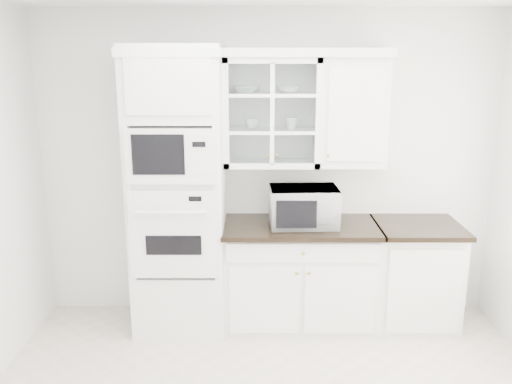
{
  "coord_description": "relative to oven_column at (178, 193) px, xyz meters",
  "views": [
    {
      "loc": [
        -0.09,
        -2.96,
        2.33
      ],
      "look_at": [
        -0.1,
        1.05,
        1.3
      ],
      "focal_mm": 38.0,
      "sensor_mm": 36.0,
      "label": 1
    }
  ],
  "objects": [
    {
      "name": "upper_cabinet_glass",
      "position": [
        0.78,
        0.17,
        0.65
      ],
      "size": [
        0.8,
        0.33,
        0.9
      ],
      "color": "white",
      "rests_on": "room_shell"
    },
    {
      "name": "bowl_a",
      "position": [
        0.57,
        0.18,
        0.84
      ],
      "size": [
        0.23,
        0.23,
        0.05
      ],
      "primitive_type": "imported",
      "rotation": [
        0.0,
        0.0,
        -0.05
      ],
      "color": "white",
      "rests_on": "upper_cabinet_glass"
    },
    {
      "name": "cup_a",
      "position": [
        0.62,
        0.18,
        0.56
      ],
      "size": [
        0.14,
        0.14,
        0.09
      ],
      "primitive_type": "imported",
      "rotation": [
        0.0,
        0.0,
        -0.33
      ],
      "color": "white",
      "rests_on": "upper_cabinet_glass"
    },
    {
      "name": "base_cabinet_run",
      "position": [
        1.03,
        0.03,
        -0.74
      ],
      "size": [
        1.32,
        0.67,
        0.92
      ],
      "color": "white",
      "rests_on": "ground"
    },
    {
      "name": "countertop_microwave",
      "position": [
        1.05,
        0.01,
        -0.12
      ],
      "size": [
        0.58,
        0.49,
        0.33
      ],
      "primitive_type": "imported",
      "rotation": [
        0.0,
        0.0,
        3.18
      ],
      "color": "white",
      "rests_on": "base_cabinet_run"
    },
    {
      "name": "oven_column",
      "position": [
        0.0,
        0.0,
        0.0
      ],
      "size": [
        0.76,
        0.68,
        2.4
      ],
      "color": "white",
      "rests_on": "ground"
    },
    {
      "name": "cup_b",
      "position": [
        0.94,
        0.15,
        0.56
      ],
      "size": [
        0.14,
        0.14,
        0.1
      ],
      "primitive_type": "imported",
      "rotation": [
        0.0,
        0.0,
        -0.33
      ],
      "color": "white",
      "rests_on": "upper_cabinet_glass"
    },
    {
      "name": "upper_cabinet_solid",
      "position": [
        1.46,
        0.17,
        0.65
      ],
      "size": [
        0.55,
        0.33,
        0.9
      ],
      "primitive_type": "cube",
      "color": "white",
      "rests_on": "room_shell"
    },
    {
      "name": "extra_base_cabinet",
      "position": [
        2.03,
        0.03,
        -0.74
      ],
      "size": [
        0.72,
        0.67,
        0.92
      ],
      "color": "white",
      "rests_on": "ground"
    },
    {
      "name": "crown_molding",
      "position": [
        0.68,
        0.14,
        1.14
      ],
      "size": [
        2.14,
        0.38,
        0.07
      ],
      "primitive_type": "cube",
      "color": "white",
      "rests_on": "room_shell"
    },
    {
      "name": "room_shell",
      "position": [
        0.75,
        -0.99,
        0.58
      ],
      "size": [
        4.0,
        3.5,
        2.7
      ],
      "color": "white",
      "rests_on": "ground"
    },
    {
      "name": "bowl_b",
      "position": [
        0.92,
        0.15,
        0.84
      ],
      "size": [
        0.23,
        0.23,
        0.06
      ],
      "primitive_type": "imported",
      "rotation": [
        0.0,
        0.0,
        -0.31
      ],
      "color": "white",
      "rests_on": "upper_cabinet_glass"
    }
  ]
}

